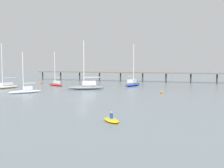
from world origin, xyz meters
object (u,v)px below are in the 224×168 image
object	(u,v)px
sailboat_white	(26,90)
dinghy_yellow	(111,120)
sailboat_cream	(5,86)
sailboat_gray	(87,86)
mooring_buoy_outer	(41,83)
mooring_buoy_near	(161,92)
pier	(184,71)
sailboat_red	(56,83)
sailboat_blue	(133,83)

from	to	relation	value
sailboat_white	dinghy_yellow	size ratio (longest dim) A/B	2.84
sailboat_cream	sailboat_gray	world-z (taller)	sailboat_gray
sailboat_gray	mooring_buoy_outer	distance (m)	24.41
sailboat_cream	dinghy_yellow	world-z (taller)	sailboat_cream
sailboat_gray	dinghy_yellow	size ratio (longest dim) A/B	3.87
dinghy_yellow	mooring_buoy_near	xyz separation A→B (m)	(0.21, 30.24, 0.07)
sailboat_gray	pier	bearing A→B (deg)	56.89
sailboat_red	dinghy_yellow	distance (m)	51.28
sailboat_gray	mooring_buoy_near	size ratio (longest dim) A/B	21.93
pier	sailboat_cream	size ratio (longest dim) A/B	7.11
mooring_buoy_outer	sailboat_red	bearing A→B (deg)	-27.13
sailboat_white	dinghy_yellow	world-z (taller)	sailboat_white
sailboat_red	mooring_buoy_outer	world-z (taller)	sailboat_red
sailboat_red	sailboat_cream	size ratio (longest dim) A/B	0.85
sailboat_gray	mooring_buoy_near	xyz separation A→B (m)	(19.24, -2.60, -0.57)
mooring_buoy_near	mooring_buoy_outer	bearing A→B (deg)	161.36
sailboat_red	sailboat_cream	distance (m)	14.37
sailboat_red	sailboat_blue	world-z (taller)	sailboat_blue
sailboat_cream	sailboat_white	bearing A→B (deg)	-30.29
pier	sailboat_cream	world-z (taller)	sailboat_cream
pier	sailboat_red	bearing A→B (deg)	-143.87
mooring_buoy_outer	mooring_buoy_near	size ratio (longest dim) A/B	1.09
sailboat_cream	pier	bearing A→B (deg)	41.24
sailboat_white	dinghy_yellow	distance (m)	34.70
sailboat_cream	mooring_buoy_outer	bearing A→B (deg)	91.39
pier	sailboat_red	xyz separation A→B (m)	(-34.09, -24.88, -3.37)
sailboat_cream	mooring_buoy_near	xyz separation A→B (m)	(40.53, 2.44, -0.43)
pier	sailboat_white	world-z (taller)	sailboat_white
sailboat_red	mooring_buoy_outer	size ratio (longest dim) A/B	16.37
dinghy_yellow	mooring_buoy_outer	distance (m)	59.98
pier	sailboat_gray	size ratio (longest dim) A/B	6.83
sailboat_white	mooring_buoy_outer	bearing A→B (deg)	118.55
sailboat_white	sailboat_blue	xyz separation A→B (m)	(16.87, 26.49, 0.14)
sailboat_blue	mooring_buoy_outer	size ratio (longest dim) A/B	19.98
sailboat_red	sailboat_gray	world-z (taller)	sailboat_gray
pier	sailboat_gray	bearing A→B (deg)	-123.11
pier	sailboat_blue	world-z (taller)	sailboat_blue
sailboat_blue	sailboat_cream	bearing A→B (deg)	-146.64
mooring_buoy_near	sailboat_blue	bearing A→B (deg)	123.85
pier	sailboat_blue	xyz separation A→B (m)	(-12.78, -17.60, -3.26)
sailboat_red	sailboat_cream	xyz separation A→B (m)	(-7.95, -11.97, 0.05)
sailboat_cream	dinghy_yellow	size ratio (longest dim) A/B	3.72
sailboat_red	sailboat_cream	world-z (taller)	sailboat_cream
sailboat_blue	mooring_buoy_near	xyz separation A→B (m)	(11.28, -16.82, -0.50)
sailboat_white	sailboat_red	bearing A→B (deg)	102.99
sailboat_blue	sailboat_cream	xyz separation A→B (m)	(-29.25, -19.26, -0.07)
mooring_buoy_outer	sailboat_blue	bearing A→B (deg)	5.80
pier	dinghy_yellow	world-z (taller)	pier
sailboat_white	sailboat_cream	world-z (taller)	sailboat_cream
pier	sailboat_red	size ratio (longest dim) A/B	8.41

